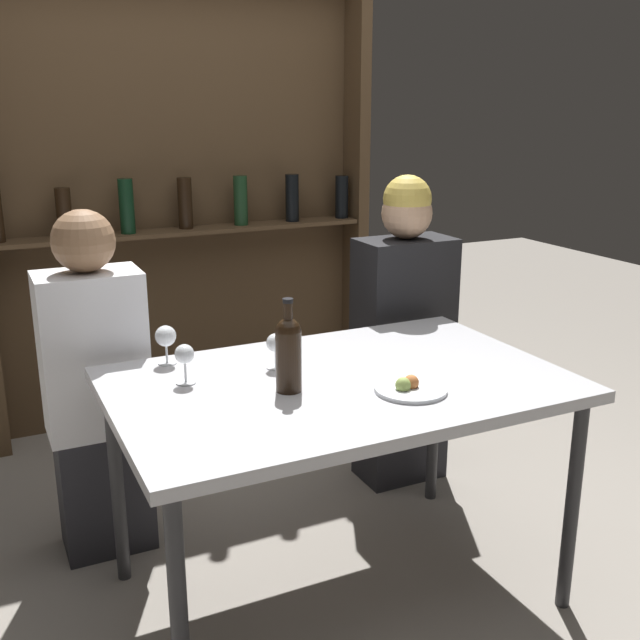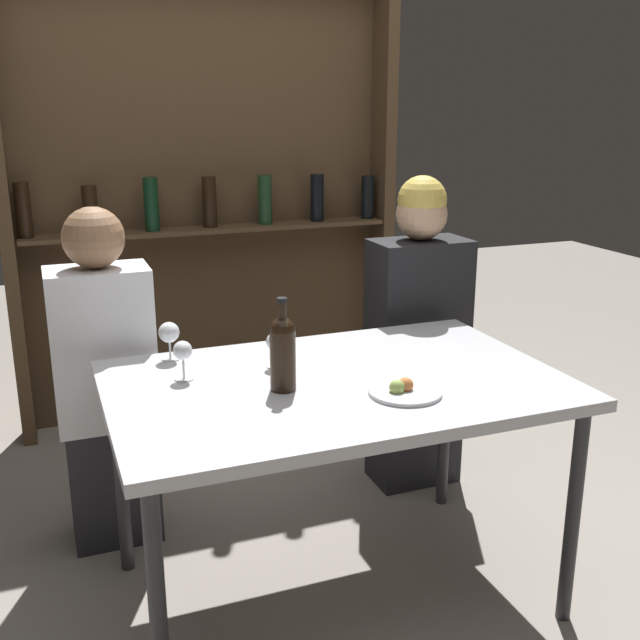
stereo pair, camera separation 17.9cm
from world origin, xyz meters
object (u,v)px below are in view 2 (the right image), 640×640
object	(u,v)px
wine_bottle	(283,350)
wine_glass_2	(183,353)
wine_glass_0	(169,334)
seated_person_left	(106,388)
seated_person_right	(417,339)
wine_glass_1	(275,343)
food_plate_0	(404,390)

from	to	relation	value
wine_bottle	wine_glass_2	xyz separation A→B (m)	(-0.25, 0.19, -0.04)
wine_glass_0	wine_glass_2	distance (m)	0.19
seated_person_left	seated_person_right	size ratio (longest dim) A/B	0.95
wine_glass_1	wine_glass_2	distance (m)	0.29
wine_glass_1	seated_person_right	bearing A→B (deg)	30.41
wine_bottle	wine_glass_1	xyz separation A→B (m)	(0.04, 0.19, -0.04)
wine_glass_0	wine_glass_2	world-z (taller)	wine_glass_0
seated_person_left	seated_person_right	bearing A→B (deg)	0.00
wine_glass_1	seated_person_left	world-z (taller)	seated_person_left
wine_bottle	wine_glass_0	world-z (taller)	wine_bottle
wine_glass_2	seated_person_right	bearing A→B (deg)	23.08
wine_glass_1	seated_person_left	bearing A→B (deg)	138.37
wine_bottle	wine_glass_0	bearing A→B (deg)	124.02
wine_glass_0	seated_person_right	size ratio (longest dim) A/B	0.10
food_plate_0	seated_person_right	distance (m)	0.92
wine_bottle	wine_glass_2	distance (m)	0.32
wine_glass_0	food_plate_0	xyz separation A→B (m)	(0.57, -0.54, -0.07)
wine_glass_2	seated_person_left	world-z (taller)	seated_person_left
seated_person_left	seated_person_right	xyz separation A→B (m)	(1.22, 0.00, 0.04)
food_plate_0	seated_person_left	xyz separation A→B (m)	(-0.76, 0.78, -0.17)
wine_glass_2	wine_glass_0	bearing A→B (deg)	91.70
food_plate_0	wine_bottle	bearing A→B (deg)	153.39
wine_bottle	food_plate_0	xyz separation A→B (m)	(0.31, -0.16, -0.11)
wine_glass_0	seated_person_left	world-z (taller)	seated_person_left
wine_bottle	seated_person_left	xyz separation A→B (m)	(-0.45, 0.63, -0.28)
wine_glass_2	wine_bottle	bearing A→B (deg)	-36.61
wine_bottle	seated_person_left	size ratio (longest dim) A/B	0.23
wine_glass_1	seated_person_left	size ratio (longest dim) A/B	0.09
wine_glass_1	wine_glass_2	xyz separation A→B (m)	(-0.29, -0.01, 0.01)
wine_bottle	wine_glass_1	size ratio (longest dim) A/B	2.43
wine_glass_0	seated_person_left	bearing A→B (deg)	128.01
wine_glass_1	food_plate_0	distance (m)	0.45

